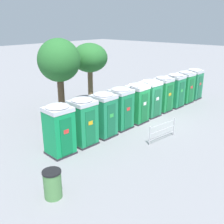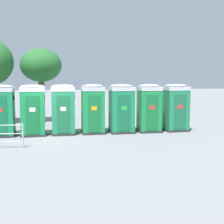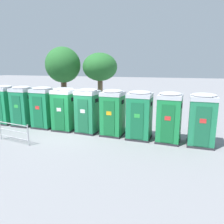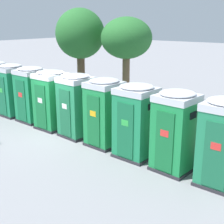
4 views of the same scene
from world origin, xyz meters
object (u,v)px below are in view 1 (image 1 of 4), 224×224
at_px(portapotty_1, 83,121).
at_px(portapotty_9, 194,84).
at_px(portapotty_7, 175,90).
at_px(street_tree_1, 90,59).
at_px(portapotty_8, 185,87).
at_px(event_barrier, 162,130).
at_px(portapotty_2, 104,114).
at_px(trash_can, 53,184).
at_px(street_tree_0, 59,61).
at_px(portapotty_4, 137,103).
at_px(portapotty_6, 163,94).
at_px(portapotty_0, 59,129).
at_px(portapotty_3, 121,108).
at_px(portapotty_5, 150,98).

height_order(portapotty_1, portapotty_9, same).
distance_m(portapotty_7, street_tree_1, 6.79).
bearing_deg(portapotty_8, event_barrier, -162.19).
height_order(portapotty_2, trash_can, portapotty_2).
xyz_separation_m(portapotty_9, street_tree_0, (-10.01, 4.85, 2.48)).
bearing_deg(trash_can, portapotty_9, 6.69).
xyz_separation_m(portapotty_1, street_tree_1, (5.02, 4.54, 2.32)).
height_order(portapotty_8, trash_can, portapotty_8).
bearing_deg(portapotty_9, portapotty_7, 177.61).
bearing_deg(portapotty_4, portapotty_1, 177.32).
bearing_deg(portapotty_1, portapotty_2, -3.25).
bearing_deg(portapotty_6, portapotty_1, 177.73).
xyz_separation_m(portapotty_0, portapotty_8, (12.01, -0.61, 0.00)).
relative_size(portapotty_3, street_tree_0, 0.49).
distance_m(portapotty_5, portapotty_7, 3.01).
distance_m(portapotty_0, event_barrier, 5.56).
height_order(portapotty_4, street_tree_0, street_tree_0).
distance_m(portapotty_5, portapotty_6, 1.50).
bearing_deg(event_barrier, portapotty_1, 137.26).
xyz_separation_m(portapotty_3, portapotty_9, (9.01, -0.50, 0.00)).
relative_size(portapotty_1, portapotty_8, 1.00).
bearing_deg(portapotty_1, street_tree_0, 64.84).
distance_m(trash_can, event_barrier, 6.99).
bearing_deg(trash_can, portapotty_8, 7.55).
bearing_deg(portapotty_4, portapotty_8, -3.06).
relative_size(portapotty_1, trash_can, 2.31).
xyz_separation_m(portapotty_1, portapotty_5, (6.01, -0.23, 0.00)).
height_order(portapotty_1, portapotty_3, same).
bearing_deg(portapotty_0, trash_can, -132.98).
height_order(portapotty_5, street_tree_1, street_tree_1).
distance_m(street_tree_0, street_tree_1, 3.03).
xyz_separation_m(portapotty_0, portapotty_6, (9.01, -0.37, 0.00)).
height_order(portapotty_5, portapotty_8, same).
bearing_deg(portapotty_1, portapotty_4, -2.68).
bearing_deg(trash_can, street_tree_1, 38.20).
bearing_deg(trash_can, event_barrier, -3.83).
bearing_deg(street_tree_1, trash_can, -141.80).
relative_size(portapotty_2, portapotty_3, 1.00).
height_order(portapotty_0, portapotty_9, same).
xyz_separation_m(portapotty_9, trash_can, (-15.85, -1.86, -0.73)).
xyz_separation_m(portapotty_5, portapotty_8, (4.50, -0.30, 0.00)).
distance_m(portapotty_1, portapotty_6, 7.52).
xyz_separation_m(portapotty_3, trash_can, (-6.84, -2.35, -0.73)).
distance_m(portapotty_2, portapotty_9, 10.52).
xyz_separation_m(portapotty_2, trash_can, (-5.34, -2.35, -0.73)).
xyz_separation_m(portapotty_4, street_tree_1, (0.51, 4.75, 2.32)).
bearing_deg(portapotty_3, portapotty_2, -179.78).
xyz_separation_m(portapotty_1, portapotty_6, (7.51, -0.30, 0.00)).
relative_size(portapotty_2, street_tree_1, 0.54).
bearing_deg(portapotty_2, portapotty_1, 176.75).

